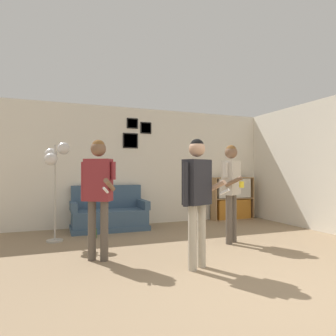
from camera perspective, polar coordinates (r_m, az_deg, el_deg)
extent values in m
plane|color=#937A5B|center=(3.30, 24.61, -22.30)|extent=(20.00, 20.00, 0.00)
cube|color=silver|center=(7.12, -3.05, 0.35)|extent=(8.15, 0.06, 2.70)
cube|color=black|center=(7.03, -6.80, 8.44)|extent=(0.26, 0.02, 0.24)
cube|color=gray|center=(7.02, -6.79, 8.45)|extent=(0.21, 0.01, 0.19)
cube|color=black|center=(7.10, -4.23, 7.62)|extent=(0.26, 0.02, 0.27)
cube|color=#B2B2BC|center=(7.09, -4.22, 7.62)|extent=(0.22, 0.01, 0.22)
cube|color=black|center=(6.96, -7.17, 5.19)|extent=(0.35, 0.02, 0.34)
cube|color=#B2B2BC|center=(6.96, -7.16, 5.19)|extent=(0.31, 0.01, 0.30)
cube|color=silver|center=(6.76, 27.92, 0.48)|extent=(0.06, 6.99, 2.70)
cube|color=#3D5670|center=(6.50, -11.08, -11.05)|extent=(1.57, 0.80, 0.10)
cube|color=#3D5670|center=(6.47, -11.07, -9.22)|extent=(1.51, 0.74, 0.32)
cube|color=#3D5670|center=(6.74, -11.55, -5.37)|extent=(1.51, 0.14, 0.50)
cube|color=#3D5670|center=(6.35, -17.57, -7.08)|extent=(0.12, 0.74, 0.18)
cube|color=#3D5670|center=(6.60, -4.81, -6.87)|extent=(0.12, 0.74, 0.18)
cube|color=#A87F51|center=(7.56, 8.66, -5.87)|extent=(0.02, 0.30, 1.07)
cube|color=#A87F51|center=(8.16, 15.40, -5.47)|extent=(0.02, 0.30, 1.07)
cube|color=#A87F51|center=(7.97, 11.59, -5.60)|extent=(1.12, 0.01, 1.07)
cube|color=#A87F51|center=(7.91, 12.17, -9.47)|extent=(1.07, 0.30, 0.02)
cube|color=#A87F51|center=(7.82, 12.15, -1.84)|extent=(1.07, 0.30, 0.02)
cube|color=#A87F51|center=(7.85, 12.16, -5.67)|extent=(1.07, 0.30, 0.02)
cube|color=#B77023|center=(7.87, 12.20, -7.65)|extent=(0.92, 0.26, 0.48)
cube|color=beige|center=(7.82, 12.19, -3.74)|extent=(0.92, 0.26, 0.48)
cylinder|color=#ADA89E|center=(5.72, -20.76, -12.82)|extent=(0.28, 0.28, 0.03)
cylinder|color=#ADA89E|center=(5.60, -20.72, -4.33)|extent=(0.03, 0.03, 1.66)
cylinder|color=#ADA89E|center=(5.61, -19.97, 3.87)|extent=(0.02, 0.16, 0.02)
sphere|color=silver|center=(5.61, -19.26, 3.56)|extent=(0.21, 0.21, 0.21)
cylinder|color=#ADA89E|center=(5.66, -21.05, 2.81)|extent=(0.15, 0.09, 0.02)
sphere|color=silver|center=(5.72, -21.40, 2.48)|extent=(0.21, 0.21, 0.21)
cylinder|color=#ADA89E|center=(5.53, -21.06, 1.85)|extent=(0.15, 0.09, 0.02)
sphere|color=silver|center=(5.47, -21.43, 1.57)|extent=(0.21, 0.21, 0.21)
cylinder|color=brown|center=(4.34, -14.29, -11.45)|extent=(0.11, 0.11, 0.82)
cylinder|color=brown|center=(4.27, -12.04, -11.64)|extent=(0.11, 0.11, 0.82)
cube|color=maroon|center=(4.23, -13.15, -2.22)|extent=(0.41, 0.36, 0.58)
sphere|color=brown|center=(4.24, -13.13, 3.58)|extent=(0.21, 0.21, 0.21)
sphere|color=brown|center=(4.24, -13.13, 4.08)|extent=(0.18, 0.18, 0.18)
cylinder|color=maroon|center=(4.15, -10.41, -0.51)|extent=(0.07, 0.07, 0.24)
cylinder|color=brown|center=(4.03, -11.08, -3.15)|extent=(0.21, 0.29, 0.18)
cylinder|color=white|center=(3.90, -11.79, -4.15)|extent=(0.10, 0.14, 0.09)
cylinder|color=maroon|center=(4.32, -15.78, -2.49)|extent=(0.07, 0.07, 0.54)
cylinder|color=#B7AD99|center=(3.81, 4.68, -13.09)|extent=(0.11, 0.11, 0.80)
cylinder|color=#B7AD99|center=(3.95, 6.40, -12.65)|extent=(0.11, 0.11, 0.80)
cube|color=#232328|center=(3.79, 5.54, -2.68)|extent=(0.41, 0.33, 0.57)
sphere|color=tan|center=(3.80, 5.53, 3.68)|extent=(0.21, 0.21, 0.21)
sphere|color=black|center=(3.81, 5.53, 4.22)|extent=(0.18, 0.18, 0.18)
cylinder|color=#232328|center=(3.96, 7.50, -0.80)|extent=(0.07, 0.07, 0.24)
cylinder|color=tan|center=(3.89, 9.08, -3.50)|extent=(0.18, 0.29, 0.18)
cylinder|color=white|center=(3.82, 10.72, -4.48)|extent=(0.09, 0.14, 0.09)
cylinder|color=#232328|center=(3.63, 3.40, -3.14)|extent=(0.07, 0.07, 0.54)
cylinder|color=brown|center=(5.22, 11.55, -9.59)|extent=(0.11, 0.11, 0.82)
cylinder|color=brown|center=(5.38, 12.34, -9.31)|extent=(0.11, 0.11, 0.82)
cube|color=#BCB2A3|center=(5.24, 11.93, -1.81)|extent=(0.41, 0.36, 0.58)
sphere|color=brown|center=(5.25, 11.92, 2.93)|extent=(0.21, 0.21, 0.21)
sphere|color=brown|center=(5.25, 11.92, 3.33)|extent=(0.18, 0.18, 0.18)
cylinder|color=#BCB2A3|center=(5.44, 12.85, -2.01)|extent=(0.07, 0.07, 0.55)
cylinder|color=#BCB2A3|center=(5.04, 10.94, -0.39)|extent=(0.07, 0.07, 0.25)
cylinder|color=brown|center=(4.99, 12.38, -2.54)|extent=(0.22, 0.29, 0.18)
cylinder|color=yellow|center=(4.94, 13.84, -3.07)|extent=(0.08, 0.08, 0.10)
cylinder|color=#3D6638|center=(5.78, -13.73, -11.99)|extent=(0.07, 0.07, 0.17)
cylinder|color=#3D6638|center=(5.76, -13.73, -10.80)|extent=(0.03, 0.03, 0.07)
cylinder|color=white|center=(7.94, 13.41, -1.38)|extent=(0.08, 0.08, 0.10)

